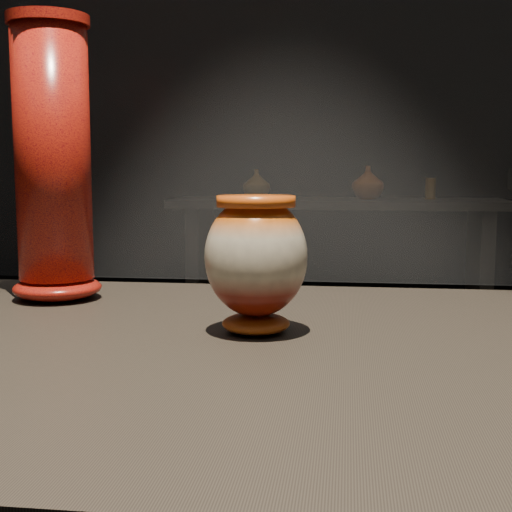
# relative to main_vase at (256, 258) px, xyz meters

# --- Properties ---
(main_vase) EXTENTS (0.12, 0.12, 0.16)m
(main_vase) POSITION_rel_main_vase_xyz_m (0.00, 0.00, 0.00)
(main_vase) COLOR maroon
(main_vase) RESTS_ON display_plinth
(tall_vase) EXTENTS (0.14, 0.14, 0.41)m
(tall_vase) POSITION_rel_main_vase_xyz_m (-0.32, 0.18, 0.11)
(tall_vase) COLOR red
(tall_vase) RESTS_ON display_plinth
(back_shelf) EXTENTS (2.00, 0.60, 0.90)m
(back_shelf) POSITION_rel_main_vase_xyz_m (0.04, 3.52, -0.35)
(back_shelf) COLOR black
(back_shelf) RESTS_ON ground
(back_vase_left) EXTENTS (0.24, 0.24, 0.18)m
(back_vase_left) POSITION_rel_main_vase_xyz_m (-0.45, 3.55, -0.00)
(back_vase_left) COLOR #A16017
(back_vase_left) RESTS_ON back_shelf
(back_vase_mid) EXTENTS (0.21, 0.21, 0.20)m
(back_vase_mid) POSITION_rel_main_vase_xyz_m (0.22, 3.51, 0.01)
(back_vase_mid) COLOR maroon
(back_vase_mid) RESTS_ON back_shelf
(back_vase_right) EXTENTS (0.06, 0.06, 0.13)m
(back_vase_right) POSITION_rel_main_vase_xyz_m (0.60, 3.56, -0.03)
(back_vase_right) COLOR #A16017
(back_vase_right) RESTS_ON back_shelf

